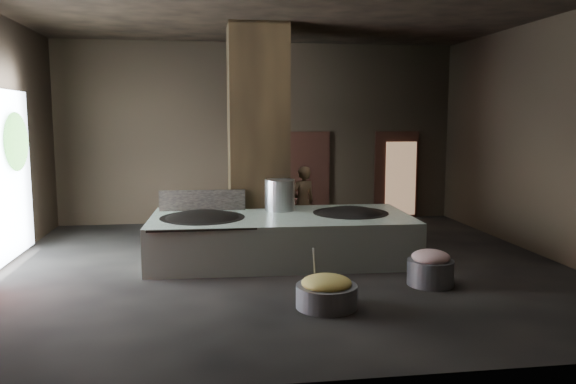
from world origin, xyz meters
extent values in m
cube|color=black|center=(0.00, 0.00, -0.05)|extent=(10.00, 9.00, 0.10)
cube|color=black|center=(0.00, 0.00, 4.55)|extent=(10.00, 9.00, 0.10)
cube|color=black|center=(0.00, 4.55, 2.25)|extent=(10.00, 0.10, 4.50)
cube|color=black|center=(0.00, -4.55, 2.25)|extent=(10.00, 0.10, 4.50)
cube|color=black|center=(5.05, 0.00, 2.25)|extent=(0.10, 9.00, 4.50)
cube|color=black|center=(-0.30, 1.90, 2.25)|extent=(1.20, 1.20, 4.50)
cube|color=silver|center=(-0.01, 0.48, 0.42)|extent=(4.89, 2.49, 0.84)
cube|color=black|center=(-0.01, 0.48, 0.82)|extent=(4.70, 2.26, 0.03)
ellipsoid|color=black|center=(-1.46, 0.43, 0.75)|extent=(1.51, 1.51, 0.42)
cylinder|color=black|center=(-1.46, 0.43, 0.82)|extent=(1.55, 1.55, 0.05)
ellipsoid|color=black|center=(1.34, 0.53, 0.75)|extent=(1.41, 1.41, 0.40)
cylinder|color=black|center=(1.34, 0.53, 0.82)|extent=(1.44, 1.44, 0.05)
cylinder|color=#ADB1B5|center=(0.04, 1.03, 1.13)|extent=(0.58, 0.58, 0.63)
cube|color=black|center=(-1.46, 1.23, 1.03)|extent=(1.67, 0.13, 0.42)
imported|color=brown|center=(0.72, 2.26, 0.80)|extent=(0.67, 0.55, 1.59)
cylinder|color=slate|center=(0.26, -2.30, 0.16)|extent=(0.98, 0.98, 0.32)
ellipsoid|color=#93AE54|center=(0.26, -2.30, 0.35)|extent=(0.71, 0.71, 0.22)
cylinder|color=#ADB1B5|center=(0.11, -2.15, 0.55)|extent=(0.12, 0.34, 0.61)
cylinder|color=slate|center=(2.13, -1.50, 0.20)|extent=(0.97, 0.97, 0.40)
ellipsoid|color=#AB6668|center=(2.13, -1.50, 0.45)|extent=(0.61, 0.61, 0.23)
cube|color=black|center=(1.20, 4.45, 1.10)|extent=(1.18, 0.08, 2.38)
cube|color=#8C6647|center=(1.43, 4.61, 1.05)|extent=(0.76, 0.04, 1.80)
cube|color=black|center=(3.60, 4.45, 1.10)|extent=(1.18, 0.08, 2.38)
cube|color=#8C6647|center=(3.70, 4.37, 1.05)|extent=(0.82, 0.04, 1.94)
ellipsoid|color=#194714|center=(-4.85, 1.30, 2.20)|extent=(0.28, 1.10, 1.10)
camera|label=1|loc=(-1.37, -9.75, 2.64)|focal=35.00mm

